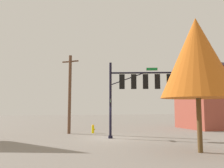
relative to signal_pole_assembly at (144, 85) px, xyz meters
The scene contains 6 objects.
ground_plane 5.13m from the signal_pole_assembly, 161.24° to the left, with size 120.00×120.00×0.00m, color gray.
signal_pole_assembly is the anchor object (origin of this frame).
utility_pole 7.52m from the signal_pole_assembly, 136.57° to the left, with size 1.47×1.23×7.57m.
fire_hydrant 7.06m from the signal_pole_assembly, 122.72° to the left, with size 0.33×0.24×0.83m.
tree_near 6.25m from the signal_pole_assembly, 85.17° to the right, with size 4.22×4.22×7.68m.
brick_building 12.99m from the signal_pole_assembly, 27.01° to the left, with size 6.92×5.92×7.40m.
Camera 1 is at (-5.21, -17.85, 2.44)m, focal length 36.34 mm.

